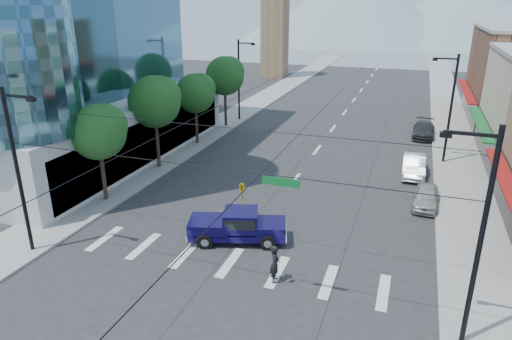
{
  "coord_description": "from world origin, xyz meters",
  "views": [
    {
      "loc": [
        7.94,
        -17.53,
        12.83
      ],
      "look_at": [
        -0.86,
        7.49,
        3.0
      ],
      "focal_mm": 32.0,
      "sensor_mm": 36.0,
      "label": 1
    }
  ],
  "objects_px": {
    "parked_car_far": "(424,130)",
    "pickup_truck": "(237,225)",
    "parked_car_mid": "(414,166)",
    "parked_car_near": "(426,197)",
    "pedestrian": "(275,264)"
  },
  "relations": [
    {
      "from": "parked_car_far",
      "to": "pickup_truck",
      "type": "bearing_deg",
      "value": -109.34
    },
    {
      "from": "pickup_truck",
      "to": "pedestrian",
      "type": "bearing_deg",
      "value": -61.66
    },
    {
      "from": "pickup_truck",
      "to": "parked_car_far",
      "type": "bearing_deg",
      "value": 52.01
    },
    {
      "from": "parked_car_near",
      "to": "pickup_truck",
      "type": "bearing_deg",
      "value": -137.0
    },
    {
      "from": "pedestrian",
      "to": "parked_car_mid",
      "type": "height_order",
      "value": "pedestrian"
    },
    {
      "from": "parked_car_near",
      "to": "pedestrian",
      "type": "bearing_deg",
      "value": -117.7
    },
    {
      "from": "parked_car_near",
      "to": "parked_car_far",
      "type": "xyz_separation_m",
      "value": [
        -0.24,
        17.54,
        0.06
      ]
    },
    {
      "from": "pedestrian",
      "to": "parked_car_mid",
      "type": "bearing_deg",
      "value": -31.51
    },
    {
      "from": "pickup_truck",
      "to": "parked_car_far",
      "type": "height_order",
      "value": "pickup_truck"
    },
    {
      "from": "parked_car_near",
      "to": "parked_car_mid",
      "type": "bearing_deg",
      "value": 101.98
    },
    {
      "from": "pedestrian",
      "to": "parked_car_far",
      "type": "height_order",
      "value": "pedestrian"
    },
    {
      "from": "pedestrian",
      "to": "parked_car_mid",
      "type": "distance_m",
      "value": 18.49
    },
    {
      "from": "pickup_truck",
      "to": "pedestrian",
      "type": "height_order",
      "value": "pedestrian"
    },
    {
      "from": "pickup_truck",
      "to": "parked_car_mid",
      "type": "relative_size",
      "value": 1.23
    },
    {
      "from": "pedestrian",
      "to": "parked_car_near",
      "type": "relative_size",
      "value": 0.49
    }
  ]
}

